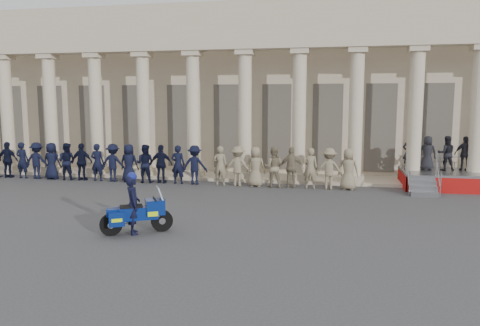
# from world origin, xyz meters

# --- Properties ---
(ground) EXTENTS (90.00, 90.00, 0.00)m
(ground) POSITION_xyz_m (0.00, 0.00, 0.00)
(ground) COLOR #3E3E40
(ground) RESTS_ON ground
(building) EXTENTS (40.00, 12.50, 9.00)m
(building) POSITION_xyz_m (-0.00, 14.74, 4.52)
(building) COLOR #C3B092
(building) RESTS_ON ground
(officer_rank) EXTENTS (18.62, 0.69, 1.83)m
(officer_rank) POSITION_xyz_m (-2.67, 6.56, 0.92)
(officer_rank) COLOR black
(officer_rank) RESTS_ON ground
(reviewing_stand) EXTENTS (4.00, 3.75, 2.33)m
(reviewing_stand) POSITION_xyz_m (10.65, 7.88, 1.24)
(reviewing_stand) COLOR gray
(reviewing_stand) RESTS_ON ground
(motorcycle) EXTENTS (1.92, 1.39, 1.36)m
(motorcycle) POSITION_xyz_m (-0.08, -1.69, 0.59)
(motorcycle) COLOR black
(motorcycle) RESTS_ON ground
(rider) EXTENTS (0.68, 0.76, 1.84)m
(rider) POSITION_xyz_m (-0.18, -1.75, 0.91)
(rider) COLOR black
(rider) RESTS_ON ground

